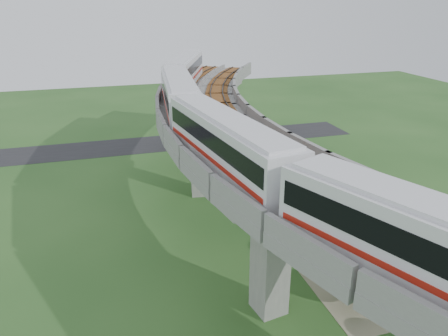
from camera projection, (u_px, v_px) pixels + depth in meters
The scene contains 16 objects.
ground at pixel (217, 239), 40.64m from camera, with size 160.00×160.00×0.00m, color #285220.
dirt_lot at pixel (361, 228), 42.53m from camera, with size 18.00×26.00×0.04m, color gray.
asphalt_road at pixel (165, 143), 67.42m from camera, with size 60.00×8.00×0.03m, color #232326.
viaduct at pixel (259, 143), 38.34m from camera, with size 19.58×73.98×11.40m.
metro_train at pixel (226, 114), 34.92m from camera, with size 11.43×61.33×3.64m.
fence at pixel (313, 218), 42.93m from camera, with size 3.87×38.73×1.50m.
tree_0 at pixel (251, 137), 64.02m from camera, with size 2.99×2.99×3.14m.
tree_1 at pixel (251, 151), 58.54m from camera, with size 2.44×2.44×2.81m.
tree_2 at pixel (258, 168), 51.58m from camera, with size 2.60×2.60×3.31m.
tree_3 at pixel (267, 191), 44.78m from camera, with size 2.84×2.84×3.67m.
tree_4 at pixel (298, 215), 39.89m from camera, with size 2.45×2.45×3.48m.
tree_5 at pixel (321, 243), 35.59m from camera, with size 2.63×2.63×3.47m.
tree_6 at pixel (358, 279), 31.32m from camera, with size 3.19×3.19×3.54m.
car_white at pixel (374, 276), 34.22m from camera, with size 1.46×3.64×1.24m, color silver.
car_red at pixel (381, 223), 42.36m from camera, with size 1.18×3.39×1.12m, color #B01110.
car_dark at pixel (327, 208), 45.18m from camera, with size 1.75×4.30×1.25m, color black.
Camera 1 is at (-9.42, -34.13, 21.05)m, focal length 35.00 mm.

